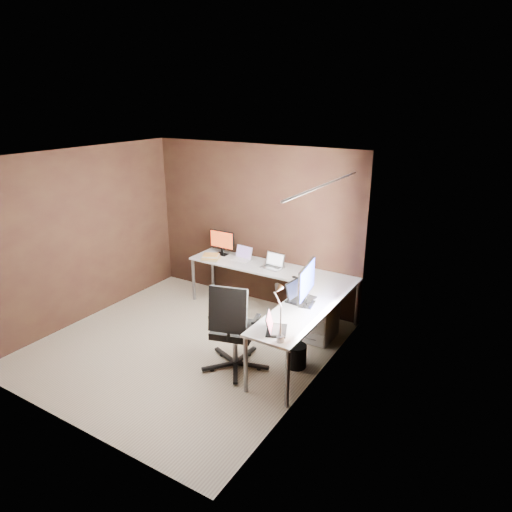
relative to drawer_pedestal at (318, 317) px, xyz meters
The scene contains 15 objects.
room 1.82m from the drawer_pedestal, 135.13° to the right, with size 3.60×3.60×2.50m.
desk 0.71m from the drawer_pedestal, 169.36° to the right, with size 2.65×2.25×0.73m.
drawer_pedestal is the anchor object (origin of this frame).
monitor_left 2.08m from the drawer_pedestal, 166.44° to the left, with size 0.45×0.13×0.40m.
monitor_right 0.91m from the drawer_pedestal, 84.97° to the right, with size 0.19×0.64×0.53m.
laptop_white 1.64m from the drawer_pedestal, 164.49° to the left, with size 0.33×0.25×0.21m.
laptop_silver 1.10m from the drawer_pedestal, 158.15° to the left, with size 0.33×0.25×0.21m.
laptop_black_big 0.67m from the drawer_pedestal, 101.55° to the right, with size 0.30×0.39×0.24m.
laptop_black_small 1.42m from the drawer_pedestal, 88.34° to the right, with size 0.32×0.37×0.21m.
book_stack 2.00m from the drawer_pedestal, behind, with size 0.31×0.29×0.09m.
mouse_left 2.03m from the drawer_pedestal, behind, with size 0.09×0.06×0.03m, color black.
mouse_corner 0.66m from the drawer_pedestal, 161.85° to the left, with size 0.08×0.05×0.03m, color black.
desk_lamp 1.65m from the drawer_pedestal, 84.39° to the right, with size 0.19×0.22×0.60m.
office_chair 1.36m from the drawer_pedestal, 114.60° to the right, with size 0.64×0.67×1.14m.
wastebasket 0.83m from the drawer_pedestal, 85.05° to the right, with size 0.25×0.25×0.29m, color black.
Camera 1 is at (3.60, -4.08, 3.17)m, focal length 32.00 mm.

